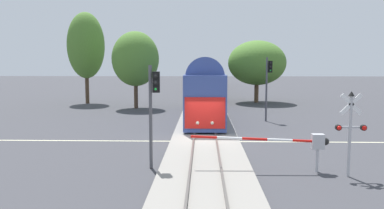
% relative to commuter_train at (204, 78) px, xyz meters
% --- Properties ---
extents(ground_plane, '(220.00, 220.00, 0.00)m').
position_rel_commuter_train_xyz_m(ground_plane, '(-0.00, -31.87, -2.73)').
color(ground_plane, '#3D3D42').
extents(road_centre_stripe, '(44.00, 0.20, 0.01)m').
position_rel_commuter_train_xyz_m(road_centre_stripe, '(-0.00, -31.87, -2.72)').
color(road_centre_stripe, beige).
rests_on(road_centre_stripe, ground).
extents(railway_track, '(4.40, 80.00, 0.32)m').
position_rel_commuter_train_xyz_m(railway_track, '(-0.00, -31.87, -2.63)').
color(railway_track, gray).
rests_on(railway_track, ground).
extents(commuter_train, '(3.04, 65.08, 5.16)m').
position_rel_commuter_train_xyz_m(commuter_train, '(0.00, 0.00, 0.00)').
color(commuter_train, '#384C93').
rests_on(commuter_train, railway_track).
extents(crossing_gate_near, '(6.49, 0.40, 1.80)m').
position_rel_commuter_train_xyz_m(crossing_gate_near, '(4.44, -38.73, -1.31)').
color(crossing_gate_near, '#B7B7BC').
rests_on(crossing_gate_near, ground).
extents(crossing_signal_mast, '(1.36, 0.44, 3.87)m').
position_rel_commuter_train_xyz_m(crossing_signal_mast, '(6.42, -39.53, -0.36)').
color(crossing_signal_mast, '#B2B2B7').
rests_on(crossing_signal_mast, ground).
extents(traffic_signal_median, '(0.53, 0.38, 5.00)m').
position_rel_commuter_train_xyz_m(traffic_signal_median, '(-2.51, -38.38, 0.63)').
color(traffic_signal_median, '#4C4C51').
rests_on(traffic_signal_median, ground).
extents(traffic_signal_far_side, '(0.53, 0.38, 5.51)m').
position_rel_commuter_train_xyz_m(traffic_signal_far_side, '(5.45, -23.10, 0.97)').
color(traffic_signal_far_side, '#4C4C51').
rests_on(traffic_signal_far_side, ground).
extents(oak_behind_train, '(5.13, 5.13, 8.41)m').
position_rel_commuter_train_xyz_m(oak_behind_train, '(-7.54, -14.01, 2.69)').
color(oak_behind_train, '#4C3828').
rests_on(oak_behind_train, ground).
extents(pine_left_background, '(4.48, 4.48, 11.07)m').
position_rel_commuter_train_xyz_m(pine_left_background, '(-14.38, -9.19, 4.32)').
color(pine_left_background, '#4C3828').
rests_on(pine_left_background, ground).
extents(elm_centre_background, '(7.20, 7.20, 7.74)m').
position_rel_commuter_train_xyz_m(elm_centre_background, '(6.57, -7.49, 2.23)').
color(elm_centre_background, brown).
rests_on(elm_centre_background, ground).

